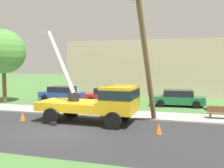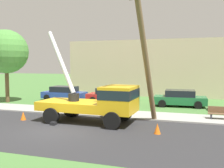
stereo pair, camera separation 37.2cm
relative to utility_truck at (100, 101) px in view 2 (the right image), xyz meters
name	(u,v)px [view 2 (the right image)]	position (x,y,z in m)	size (l,w,h in m)	color
ground_plane	(116,101)	(-1.78, 9.71, -1.41)	(120.00, 120.00, 0.00)	#477538
road_asphalt	(56,130)	(-1.78, -2.29, -1.40)	(80.00, 7.81, 0.01)	#2B2B2D
sidewalk_strip	(91,112)	(-1.78, 2.96, -1.36)	(80.00, 2.69, 0.10)	#9E9E99
utility_truck	(100,101)	(0.00, 0.00, 0.00)	(6.76, 3.21, 5.98)	gold
leaning_utility_pole	(145,53)	(2.80, 0.11, 2.89)	(1.05, 4.04, 8.42)	brown
traffic_cone_ahead	(157,129)	(3.77, -1.42, -1.13)	(0.36, 0.36, 0.56)	orange
traffic_cone_behind	(23,116)	(-5.08, -0.71, -1.13)	(0.36, 0.36, 0.56)	orange
parked_sedan_blue	(64,93)	(-6.85, 8.27, -0.70)	(4.44, 2.09, 1.42)	#263F99
parked_sedan_red	(111,96)	(-1.84, 7.99, -0.70)	(4.41, 2.04, 1.42)	#B21E1E
parked_sedan_green	(180,98)	(4.46, 7.99, -0.70)	(4.48, 2.16, 1.42)	#1E6638
park_bench	(221,114)	(7.29, 3.03, -0.95)	(1.60, 0.45, 0.90)	brown
roadside_tree_near	(6,52)	(-11.43, 5.46, 3.41)	(4.13, 4.13, 6.91)	brown
lowrise_building_backdrop	(147,68)	(0.10, 16.69, 1.79)	(18.00, 6.00, 6.40)	#C6B293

